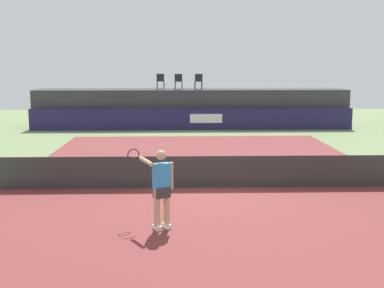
{
  "coord_description": "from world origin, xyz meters",
  "views": [
    {
      "loc": [
        -0.89,
        -14.62,
        3.59
      ],
      "look_at": [
        -0.36,
        2.0,
        1.0
      ],
      "focal_mm": 47.49,
      "sensor_mm": 36.0,
      "label": 1
    }
  ],
  "objects_px": {
    "tennis_player": "(161,186)",
    "spectator_chair_center": "(199,81)",
    "tennis_ball": "(70,185)",
    "spectator_chair_far_left": "(160,81)",
    "spectator_chair_left": "(179,81)"
  },
  "relations": [
    {
      "from": "tennis_player",
      "to": "spectator_chair_center",
      "type": "bearing_deg",
      "value": 84.98
    },
    {
      "from": "spectator_chair_center",
      "to": "tennis_ball",
      "type": "relative_size",
      "value": 13.06
    },
    {
      "from": "spectator_chair_far_left",
      "to": "tennis_player",
      "type": "bearing_deg",
      "value": -88.31
    },
    {
      "from": "spectator_chair_far_left",
      "to": "tennis_ball",
      "type": "relative_size",
      "value": 13.06
    },
    {
      "from": "spectator_chair_far_left",
      "to": "tennis_player",
      "type": "relative_size",
      "value": 0.5
    },
    {
      "from": "spectator_chair_left",
      "to": "tennis_ball",
      "type": "height_order",
      "value": "spectator_chair_left"
    },
    {
      "from": "spectator_chair_far_left",
      "to": "spectator_chair_left",
      "type": "relative_size",
      "value": 1.0
    },
    {
      "from": "tennis_player",
      "to": "spectator_chair_far_left",
      "type": "bearing_deg",
      "value": 91.69
    },
    {
      "from": "spectator_chair_left",
      "to": "tennis_ball",
      "type": "distance_m",
      "value": 15.44
    },
    {
      "from": "spectator_chair_left",
      "to": "tennis_ball",
      "type": "xyz_separation_m",
      "value": [
        -3.32,
        -14.85,
        -2.66
      ]
    },
    {
      "from": "tennis_ball",
      "to": "spectator_chair_left",
      "type": "bearing_deg",
      "value": 77.41
    },
    {
      "from": "tennis_player",
      "to": "spectator_chair_left",
      "type": "bearing_deg",
      "value": 88.5
    },
    {
      "from": "spectator_chair_far_left",
      "to": "spectator_chair_left",
      "type": "xyz_separation_m",
      "value": [
        1.06,
        -0.4,
        0.0
      ]
    },
    {
      "from": "spectator_chair_far_left",
      "to": "spectator_chair_center",
      "type": "bearing_deg",
      "value": -8.77
    },
    {
      "from": "spectator_chair_center",
      "to": "tennis_player",
      "type": "relative_size",
      "value": 0.5
    }
  ]
}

